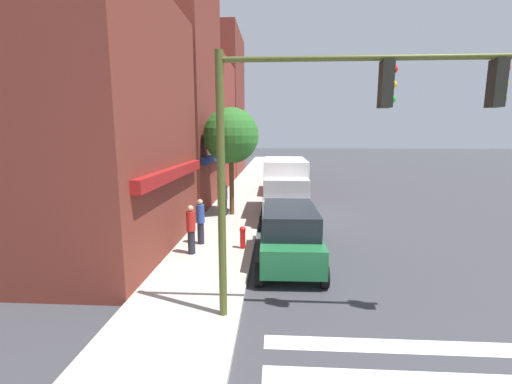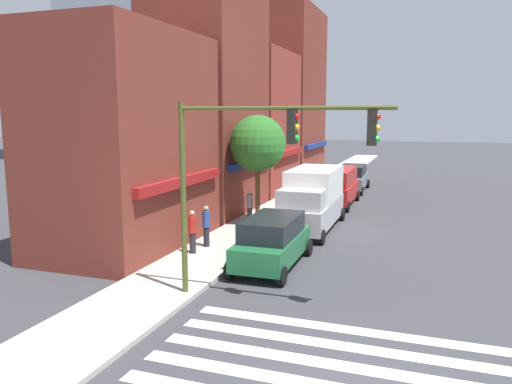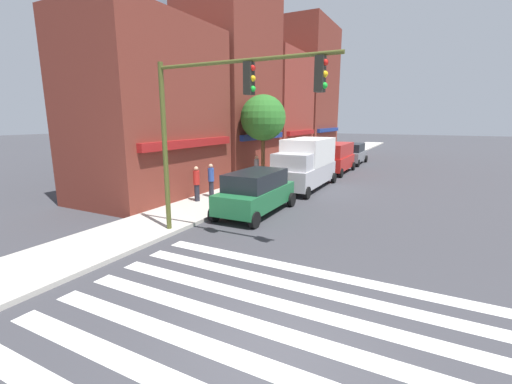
{
  "view_description": "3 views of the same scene",
  "coord_description": "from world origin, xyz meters",
  "px_view_note": "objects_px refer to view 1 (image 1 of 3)",
  "views": [
    {
      "loc": [
        -3.15,
        5.19,
        4.41
      ],
      "look_at": [
        10.84,
        6.0,
        2.0
      ],
      "focal_mm": 24.0,
      "sensor_mm": 36.0,
      "label": 1
    },
    {
      "loc": [
        -9.32,
        -0.81,
        5.79
      ],
      "look_at": [
        4.34,
        4.0,
        3.5
      ],
      "focal_mm": 35.0,
      "sensor_mm": 36.0,
      "label": 2
    },
    {
      "loc": [
        -5.13,
        -2.26,
        4.21
      ],
      "look_at": [
        8.2,
        4.7,
        1.0
      ],
      "focal_mm": 24.0,
      "sensor_mm": 36.0,
      "label": 3
    }
  ],
  "objects_px": {
    "box_truck_silver": "(285,187)",
    "fire_hydrant": "(243,236)",
    "suv_green": "(289,233)",
    "traffic_signal": "(331,128)",
    "pedestrian_blue_shirt": "(200,221)",
    "pedestrian_red_jacket": "(191,229)",
    "van_red": "(282,176)",
    "suv_grey": "(281,171)",
    "pedestrian_grey_coat": "(225,198)",
    "street_tree": "(231,136)"
  },
  "relations": [
    {
      "from": "van_red",
      "to": "pedestrian_blue_shirt",
      "type": "height_order",
      "value": "van_red"
    },
    {
      "from": "suv_green",
      "to": "van_red",
      "type": "bearing_deg",
      "value": -1.04
    },
    {
      "from": "street_tree",
      "to": "fire_hydrant",
      "type": "bearing_deg",
      "value": -168.53
    },
    {
      "from": "suv_green",
      "to": "pedestrian_blue_shirt",
      "type": "distance_m",
      "value": 3.64
    },
    {
      "from": "suv_grey",
      "to": "pedestrian_grey_coat",
      "type": "distance_m",
      "value": 14.17
    },
    {
      "from": "suv_green",
      "to": "fire_hydrant",
      "type": "distance_m",
      "value": 1.97
    },
    {
      "from": "suv_green",
      "to": "box_truck_silver",
      "type": "relative_size",
      "value": 0.76
    },
    {
      "from": "box_truck_silver",
      "to": "fire_hydrant",
      "type": "relative_size",
      "value": 7.39
    },
    {
      "from": "box_truck_silver",
      "to": "suv_grey",
      "type": "height_order",
      "value": "box_truck_silver"
    },
    {
      "from": "van_red",
      "to": "street_tree",
      "type": "distance_m",
      "value": 8.4
    },
    {
      "from": "box_truck_silver",
      "to": "pedestrian_blue_shirt",
      "type": "relative_size",
      "value": 3.52
    },
    {
      "from": "van_red",
      "to": "suv_grey",
      "type": "height_order",
      "value": "van_red"
    },
    {
      "from": "fire_hydrant",
      "to": "pedestrian_blue_shirt",
      "type": "bearing_deg",
      "value": 75.62
    },
    {
      "from": "suv_green",
      "to": "pedestrian_grey_coat",
      "type": "height_order",
      "value": "suv_green"
    },
    {
      "from": "pedestrian_red_jacket",
      "to": "pedestrian_grey_coat",
      "type": "xyz_separation_m",
      "value": [
        5.89,
        -0.31,
        0.0
      ]
    },
    {
      "from": "traffic_signal",
      "to": "suv_green",
      "type": "bearing_deg",
      "value": 10.02
    },
    {
      "from": "pedestrian_blue_shirt",
      "to": "box_truck_silver",
      "type": "bearing_deg",
      "value": 69.05
    },
    {
      "from": "fire_hydrant",
      "to": "street_tree",
      "type": "xyz_separation_m",
      "value": [
        5.42,
        1.1,
        3.67
      ]
    },
    {
      "from": "suv_green",
      "to": "pedestrian_grey_coat",
      "type": "xyz_separation_m",
      "value": [
        6.1,
        3.16,
        0.04
      ]
    },
    {
      "from": "box_truck_silver",
      "to": "fire_hydrant",
      "type": "height_order",
      "value": "box_truck_silver"
    },
    {
      "from": "pedestrian_grey_coat",
      "to": "pedestrian_blue_shirt",
      "type": "bearing_deg",
      "value": 70.99
    },
    {
      "from": "pedestrian_grey_coat",
      "to": "fire_hydrant",
      "type": "relative_size",
      "value": 2.1
    },
    {
      "from": "suv_green",
      "to": "pedestrian_red_jacket",
      "type": "distance_m",
      "value": 3.48
    },
    {
      "from": "pedestrian_red_jacket",
      "to": "pedestrian_blue_shirt",
      "type": "height_order",
      "value": "same"
    },
    {
      "from": "pedestrian_blue_shirt",
      "to": "fire_hydrant",
      "type": "bearing_deg",
      "value": -2.57
    },
    {
      "from": "box_truck_silver",
      "to": "van_red",
      "type": "relative_size",
      "value": 1.24
    },
    {
      "from": "suv_green",
      "to": "suv_grey",
      "type": "bearing_deg",
      "value": -1.04
    },
    {
      "from": "pedestrian_blue_shirt",
      "to": "street_tree",
      "type": "height_order",
      "value": "street_tree"
    },
    {
      "from": "pedestrian_red_jacket",
      "to": "fire_hydrant",
      "type": "distance_m",
      "value": 1.96
    },
    {
      "from": "box_truck_silver",
      "to": "pedestrian_red_jacket",
      "type": "distance_m",
      "value": 7.28
    },
    {
      "from": "suv_green",
      "to": "pedestrian_blue_shirt",
      "type": "xyz_separation_m",
      "value": [
        1.34,
        3.38,
        0.04
      ]
    },
    {
      "from": "suv_grey",
      "to": "pedestrian_blue_shirt",
      "type": "bearing_deg",
      "value": 168.23
    },
    {
      "from": "traffic_signal",
      "to": "pedestrian_red_jacket",
      "type": "bearing_deg",
      "value": 45.55
    },
    {
      "from": "box_truck_silver",
      "to": "pedestrian_red_jacket",
      "type": "height_order",
      "value": "box_truck_silver"
    },
    {
      "from": "traffic_signal",
      "to": "street_tree",
      "type": "height_order",
      "value": "traffic_signal"
    },
    {
      "from": "suv_grey",
      "to": "box_truck_silver",
      "type": "bearing_deg",
      "value": 178.54
    },
    {
      "from": "pedestrian_grey_coat",
      "to": "box_truck_silver",
      "type": "bearing_deg",
      "value": 172.52
    },
    {
      "from": "traffic_signal",
      "to": "pedestrian_grey_coat",
      "type": "height_order",
      "value": "traffic_signal"
    },
    {
      "from": "suv_green",
      "to": "van_red",
      "type": "height_order",
      "value": "van_red"
    },
    {
      "from": "box_truck_silver",
      "to": "pedestrian_grey_coat",
      "type": "bearing_deg",
      "value": 98.26
    },
    {
      "from": "pedestrian_red_jacket",
      "to": "street_tree",
      "type": "height_order",
      "value": "street_tree"
    },
    {
      "from": "traffic_signal",
      "to": "van_red",
      "type": "xyz_separation_m",
      "value": [
        17.53,
        0.68,
        -3.24
      ]
    },
    {
      "from": "pedestrian_blue_shirt",
      "to": "suv_green",
      "type": "bearing_deg",
      "value": -9.84
    },
    {
      "from": "box_truck_silver",
      "to": "traffic_signal",
      "type": "bearing_deg",
      "value": -176.85
    },
    {
      "from": "suv_green",
      "to": "box_truck_silver",
      "type": "xyz_separation_m",
      "value": [
        6.59,
        -0.0,
        0.56
      ]
    },
    {
      "from": "pedestrian_red_jacket",
      "to": "fire_hydrant",
      "type": "bearing_deg",
      "value": -147.47
    },
    {
      "from": "suv_green",
      "to": "traffic_signal",
      "type": "bearing_deg",
      "value": -171.02
    },
    {
      "from": "traffic_signal",
      "to": "van_red",
      "type": "distance_m",
      "value": 17.84
    },
    {
      "from": "fire_hydrant",
      "to": "street_tree",
      "type": "bearing_deg",
      "value": 11.47
    },
    {
      "from": "pedestrian_red_jacket",
      "to": "pedestrian_blue_shirt",
      "type": "bearing_deg",
      "value": -83.54
    }
  ]
}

